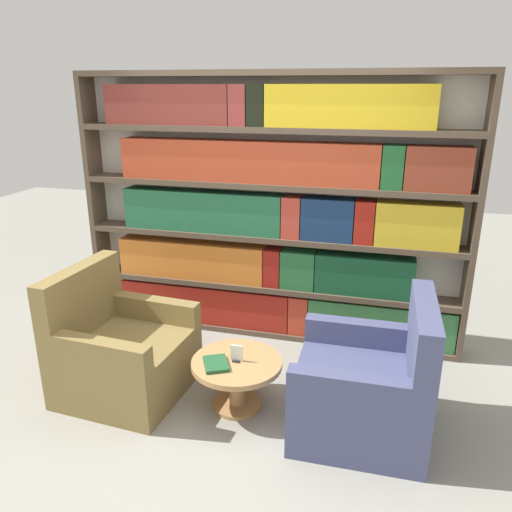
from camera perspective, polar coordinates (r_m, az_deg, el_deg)
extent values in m
plane|color=gray|center=(3.82, -3.56, -17.39)|extent=(14.00, 14.00, 0.00)
cube|color=silver|center=(4.60, 1.85, 5.48)|extent=(3.49, 0.05, 2.38)
cube|color=brown|center=(5.15, -17.59, 6.06)|extent=(0.05, 0.30, 2.38)
cube|color=brown|center=(4.42, 23.75, 3.34)|extent=(0.05, 0.30, 2.38)
cube|color=brown|center=(4.89, 1.36, -8.28)|extent=(3.39, 0.30, 0.05)
cube|color=brown|center=(4.70, 1.41, -3.37)|extent=(3.39, 0.30, 0.05)
cube|color=brown|center=(4.54, 1.45, 2.20)|extent=(3.39, 0.30, 0.05)
cube|color=brown|center=(4.43, 1.51, 8.12)|extent=(3.39, 0.30, 0.05)
cube|color=brown|center=(4.37, 1.56, 14.28)|extent=(3.39, 0.30, 0.05)
cube|color=brown|center=(4.36, 1.62, 20.21)|extent=(3.39, 0.30, 0.05)
cube|color=maroon|center=(4.95, -5.85, -5.33)|extent=(1.69, 0.20, 0.37)
cube|color=#B93926|center=(4.72, 4.96, -6.54)|extent=(0.18, 0.20, 0.37)
cube|color=#36733F|center=(4.67, 13.98, -7.37)|extent=(1.28, 0.20, 0.37)
cube|color=orange|center=(4.83, -7.30, -0.38)|extent=(1.43, 0.20, 0.35)
cube|color=maroon|center=(4.60, 1.98, -1.23)|extent=(0.15, 0.20, 0.35)
cube|color=#266737|center=(4.55, 4.88, -1.49)|extent=(0.31, 0.20, 0.35)
cube|color=#164C2D|center=(4.50, 12.26, -2.13)|extent=(0.85, 0.20, 0.35)
cube|color=#246642|center=(4.65, -6.10, 5.15)|extent=(1.50, 0.20, 0.37)
cube|color=#B63D2D|center=(4.42, 4.16, 4.51)|extent=(0.16, 0.20, 0.37)
cube|color=navy|center=(4.38, 8.21, 4.21)|extent=(0.45, 0.20, 0.37)
cube|color=#A11F14|center=(4.35, 12.32, 3.89)|extent=(0.16, 0.20, 0.37)
cube|color=gold|center=(4.36, 17.91, 3.42)|extent=(0.67, 0.20, 0.37)
cube|color=#B13F24|center=(4.43, -1.18, 10.77)|extent=(2.30, 0.20, 0.36)
cube|color=#1F5B2B|center=(4.26, 15.35, 9.79)|extent=(0.17, 0.20, 0.36)
cube|color=brown|center=(4.27, 20.06, 9.36)|extent=(0.51, 0.20, 0.36)
cube|color=maroon|center=(4.63, -10.00, 16.68)|extent=(1.14, 0.20, 0.34)
cube|color=maroon|center=(4.40, -1.89, 16.84)|extent=(0.15, 0.20, 0.34)
cube|color=black|center=(4.36, 0.16, 16.83)|extent=(0.15, 0.20, 0.34)
cube|color=gold|center=(4.23, 10.58, 16.47)|extent=(1.35, 0.20, 0.34)
cube|color=olive|center=(4.05, -14.50, -11.91)|extent=(0.93, 0.92, 0.45)
cube|color=olive|center=(4.03, -19.41, -4.76)|extent=(0.20, 0.87, 0.53)
cube|color=olive|center=(3.60, -17.21, -10.51)|extent=(0.73, 0.17, 0.18)
cube|color=olive|center=(4.14, -11.26, -5.98)|extent=(0.73, 0.17, 0.18)
cube|color=#42476B|center=(3.61, 11.70, -15.75)|extent=(0.88, 0.87, 0.45)
cube|color=#42476B|center=(3.38, 18.48, -9.33)|extent=(0.15, 0.86, 0.53)
cube|color=#42476B|center=(3.77, 11.26, -8.56)|extent=(0.73, 0.13, 0.18)
cube|color=#42476B|center=(3.13, 10.40, -14.66)|extent=(0.73, 0.13, 0.18)
cylinder|color=#AD7F4C|center=(3.78, -2.18, -14.63)|extent=(0.12, 0.12, 0.34)
cylinder|color=#AD7F4C|center=(3.87, -2.15, -16.55)|extent=(0.36, 0.36, 0.03)
cylinder|color=#AD7F4C|center=(3.68, -2.21, -12.14)|extent=(0.66, 0.66, 0.04)
cube|color=black|center=(3.66, -2.22, -11.81)|extent=(0.05, 0.06, 0.01)
cube|color=silver|center=(3.64, -2.23, -11.04)|extent=(0.09, 0.01, 0.12)
cube|color=#1E512D|center=(3.62, -4.60, -12.17)|extent=(0.25, 0.27, 0.03)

